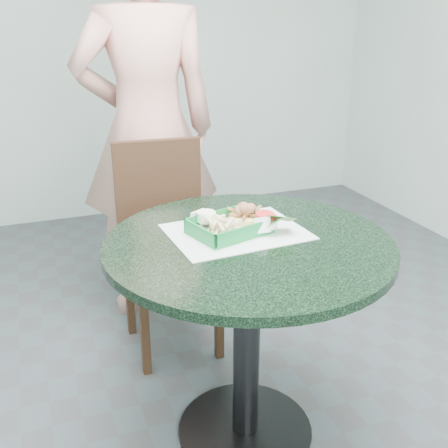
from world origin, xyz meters
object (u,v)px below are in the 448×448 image
object	(u,v)px
dining_chair	(165,233)
diner_person	(146,83)
crab_sandwich	(251,219)
food_basket	(229,234)
cafe_table	(248,293)
sauce_ramekin	(210,220)

from	to	relation	value
dining_chair	diner_person	bearing A→B (deg)	90.89
diner_person	crab_sandwich	bearing A→B (deg)	99.82
food_basket	diner_person	bearing A→B (deg)	92.61
cafe_table	sauce_ramekin	distance (m)	0.27
dining_chair	food_basket	bearing A→B (deg)	-80.97
food_basket	sauce_ramekin	bearing A→B (deg)	125.05
diner_person	food_basket	bearing A→B (deg)	94.57
crab_sandwich	food_basket	bearing A→B (deg)	-164.91
food_basket	crab_sandwich	size ratio (longest dim) A/B	2.08
diner_person	sauce_ramekin	distance (m)	0.95
food_basket	crab_sandwich	world-z (taller)	crab_sandwich
dining_chair	sauce_ramekin	world-z (taller)	dining_chair
diner_person	sauce_ramekin	xyz separation A→B (m)	(-0.00, -0.89, -0.34)
dining_chair	sauce_ramekin	bearing A→B (deg)	-84.86
dining_chair	food_basket	world-z (taller)	dining_chair
food_basket	dining_chair	bearing A→B (deg)	95.29
dining_chair	crab_sandwich	xyz separation A→B (m)	(0.14, -0.62, 0.27)
cafe_table	dining_chair	xyz separation A→B (m)	(-0.10, 0.71, -0.05)
diner_person	food_basket	size ratio (longest dim) A/B	9.59
crab_sandwich	diner_person	bearing A→B (deg)	97.86
cafe_table	crab_sandwich	distance (m)	0.24
sauce_ramekin	dining_chair	bearing A→B (deg)	91.39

